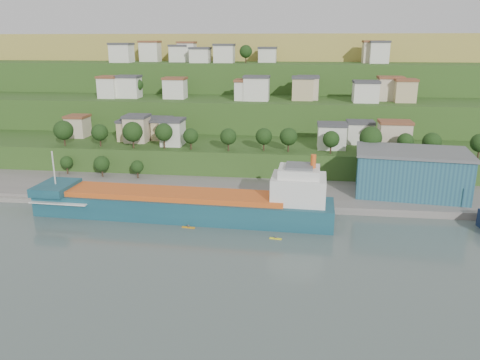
% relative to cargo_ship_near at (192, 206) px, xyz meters
% --- Properties ---
extents(ground, '(500.00, 500.00, 0.00)m').
position_rel_cargo_ship_near_xyz_m(ground, '(13.51, -8.20, -3.20)').
color(ground, '#495955').
rests_on(ground, ground).
extents(quay, '(220.00, 26.00, 4.00)m').
position_rel_cargo_ship_near_xyz_m(quay, '(33.51, 19.80, -3.20)').
color(quay, slate).
rests_on(quay, ground).
extents(pebble_beach, '(40.00, 18.00, 2.40)m').
position_rel_cargo_ship_near_xyz_m(pebble_beach, '(-41.49, 13.80, -3.20)').
color(pebble_beach, slate).
rests_on(pebble_beach, ground).
extents(hillside, '(360.00, 211.18, 96.00)m').
position_rel_cargo_ship_near_xyz_m(hillside, '(13.47, 160.46, -3.11)').
color(hillside, '#284719').
rests_on(hillside, ground).
extents(cargo_ship_near, '(78.45, 15.22, 20.06)m').
position_rel_cargo_ship_near_xyz_m(cargo_ship_near, '(0.00, 0.00, 0.00)').
color(cargo_ship_near, '#143C4B').
rests_on(cargo_ship_near, ground).
extents(warehouse, '(32.89, 22.28, 12.80)m').
position_rel_cargo_ship_near_xyz_m(warehouse, '(59.39, 21.56, 5.23)').
color(warehouse, navy).
rests_on(warehouse, quay).
extents(caravan, '(5.63, 2.36, 2.62)m').
position_rel_cargo_ship_near_xyz_m(caravan, '(-42.68, 11.12, -0.69)').
color(caravan, silver).
rests_on(caravan, pebble_beach).
extents(dinghy, '(3.82, 1.75, 0.74)m').
position_rel_cargo_ship_near_xyz_m(dinghy, '(-32.68, 13.48, -1.63)').
color(dinghy, silver).
rests_on(dinghy, pebble_beach).
extents(kayak_orange, '(3.35, 0.97, 0.82)m').
position_rel_cargo_ship_near_xyz_m(kayak_orange, '(0.74, -7.29, -2.96)').
color(kayak_orange, orange).
rests_on(kayak_orange, ground).
extents(kayak_yellow, '(2.86, 0.89, 0.71)m').
position_rel_cargo_ship_near_xyz_m(kayak_yellow, '(22.57, -11.38, -2.99)').
color(kayak_yellow, yellow).
rests_on(kayak_yellow, ground).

